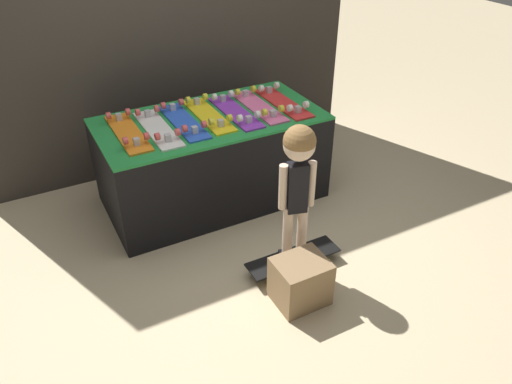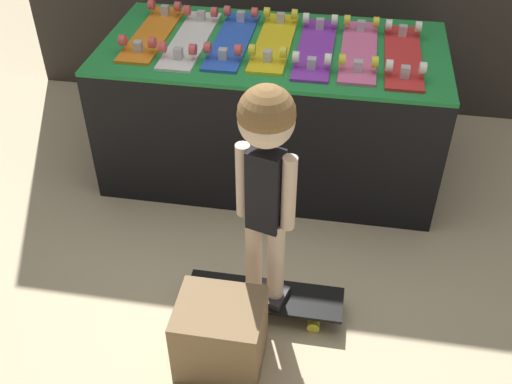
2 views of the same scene
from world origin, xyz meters
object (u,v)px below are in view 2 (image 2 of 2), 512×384
skateboard_orange_on_rack (153,31)px  skateboard_pink_on_rack (359,49)px  skateboard_purple_on_rack (316,46)px  skateboard_red_on_rack (403,54)px  skateboard_white_on_rack (191,38)px  skateboard_yellow_on_rack (274,40)px  skateboard_on_floor (264,297)px  storage_box (220,334)px  child (266,162)px  skateboard_blue_on_rack (233,38)px

skateboard_orange_on_rack → skateboard_pink_on_rack: bearing=-1.7°
skateboard_purple_on_rack → skateboard_red_on_rack: same height
skateboard_white_on_rack → skateboard_pink_on_rack: bearing=0.7°
skateboard_yellow_on_rack → skateboard_pink_on_rack: bearing=-4.5°
skateboard_on_floor → skateboard_orange_on_rack: bearing=124.8°
skateboard_white_on_rack → storage_box: size_ratio=2.11×
skateboard_red_on_rack → storage_box: 1.57m
skateboard_purple_on_rack → child: bearing=-94.6°
child → skateboard_blue_on_rack: bearing=122.9°
skateboard_white_on_rack → skateboard_blue_on_rack: (0.21, 0.03, 0.00)m
skateboard_purple_on_rack → child: child is taller
skateboard_yellow_on_rack → skateboard_red_on_rack: same height
skateboard_orange_on_rack → skateboard_purple_on_rack: 0.84m
skateboard_pink_on_rack → skateboard_on_floor: 1.28m
skateboard_orange_on_rack → skateboard_yellow_on_rack: size_ratio=1.00×
skateboard_purple_on_rack → skateboard_on_floor: skateboard_purple_on_rack is taller
skateboard_on_floor → child: 0.71m
skateboard_yellow_on_rack → skateboard_on_floor: 1.28m
child → storage_box: size_ratio=3.01×
skateboard_on_floor → child: child is taller
skateboard_blue_on_rack → skateboard_on_floor: (0.33, -1.07, -0.67)m
skateboard_purple_on_rack → skateboard_pink_on_rack: (0.21, 0.01, 0.00)m
skateboard_on_floor → storage_box: (-0.13, -0.28, 0.08)m
skateboard_yellow_on_rack → skateboard_purple_on_rack: same height
skateboard_white_on_rack → skateboard_red_on_rack: (1.04, -0.01, 0.00)m
skateboard_red_on_rack → storage_box: skateboard_red_on_rack is taller
skateboard_yellow_on_rack → skateboard_red_on_rack: bearing=-5.0°
skateboard_yellow_on_rack → skateboard_on_floor: bearing=-83.4°
skateboard_yellow_on_rack → skateboard_blue_on_rack: bearing=-176.0°
skateboard_blue_on_rack → skateboard_pink_on_rack: 0.63m
skateboard_white_on_rack → skateboard_blue_on_rack: size_ratio=1.00×
skateboard_orange_on_rack → skateboard_on_floor: skateboard_orange_on_rack is taller
skateboard_yellow_on_rack → skateboard_white_on_rack: bearing=-174.1°
skateboard_blue_on_rack → skateboard_red_on_rack: bearing=-2.8°
skateboard_yellow_on_rack → storage_box: bearing=-90.0°
skateboard_orange_on_rack → storage_box: bearing=-65.4°
skateboard_purple_on_rack → skateboard_red_on_rack: (0.42, -0.01, 0.00)m
skateboard_orange_on_rack → storage_box: skateboard_orange_on_rack is taller
skateboard_on_floor → child: (0.00, 0.00, 0.71)m
skateboard_purple_on_rack → skateboard_pink_on_rack: 0.21m
skateboard_blue_on_rack → skateboard_purple_on_rack: (0.42, -0.03, 0.00)m
skateboard_blue_on_rack → skateboard_white_on_rack: bearing=-172.2°
skateboard_on_floor → skateboard_purple_on_rack: bearing=85.4°
child → skateboard_on_floor: bearing=-164.4°
skateboard_blue_on_rack → child: bearing=-72.7°
skateboard_on_floor → child: bearing=0.0°
skateboard_blue_on_rack → child: size_ratio=0.70×
skateboard_blue_on_rack → skateboard_red_on_rack: 0.84m
skateboard_yellow_on_rack → skateboard_purple_on_rack: (0.21, -0.04, 0.00)m
skateboard_orange_on_rack → skateboard_red_on_rack: (1.25, -0.05, 0.00)m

